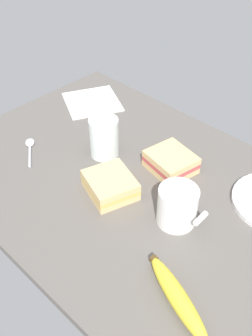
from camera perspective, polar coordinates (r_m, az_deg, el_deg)
tabletop at (r=94.59cm, az=-0.00°, el=-1.83°), size 90.00×64.00×2.00cm
coffee_mug_black at (r=81.79cm, az=7.47°, el=-5.42°), size 10.48×8.32×8.67cm
sandwich_main at (r=95.48cm, az=6.50°, el=0.88°), size 12.20×11.36×4.40cm
sandwich_side at (r=88.86cm, az=-2.29°, el=-2.48°), size 13.47×12.78×4.40cm
glass_of_milk at (r=98.31cm, az=-3.18°, el=4.19°), size 7.29×7.29×10.24cm
banana at (r=72.17cm, az=7.48°, el=-18.06°), size 18.46×9.71×3.35cm
spoon at (r=105.30cm, az=-13.74°, el=2.92°), size 10.37×8.08×0.80cm
paper_napkin at (r=121.70cm, az=-4.90°, el=9.51°), size 21.02×21.02×0.30cm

